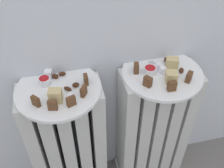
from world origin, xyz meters
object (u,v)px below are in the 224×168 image
object	(u,v)px
plate_left	(58,89)
jam_bowl_left	(45,81)
radiator_right	(153,130)
fork	(156,67)
jam_bowl_right	(150,70)
radiator_left	(69,146)
plate_right	(162,73)

from	to	relation	value
plate_left	jam_bowl_left	distance (m)	0.06
plate_left	radiator_right	bearing A→B (deg)	0.00
jam_bowl_left	plate_left	bearing A→B (deg)	-37.32
plate_left	fork	world-z (taller)	fork
jam_bowl_right	fork	distance (m)	0.05
plate_left	radiator_left	bearing A→B (deg)	180.00
jam_bowl_left	fork	size ratio (longest dim) A/B	0.45
radiator_right	plate_right	xyz separation A→B (m)	(0.00, 0.00, 0.33)
jam_bowl_right	plate_left	bearing A→B (deg)	-179.12
fork	radiator_left	bearing A→B (deg)	-174.69
radiator_right	plate_left	world-z (taller)	plate_left
plate_right	jam_bowl_left	world-z (taller)	jam_bowl_left
radiator_left	fork	bearing A→B (deg)	5.31
plate_right	jam_bowl_right	bearing A→B (deg)	173.87
radiator_left	plate_left	bearing A→B (deg)	0.00
plate_right	jam_bowl_right	size ratio (longest dim) A/B	6.39
radiator_right	jam_bowl_right	xyz separation A→B (m)	(-0.05, 0.01, 0.35)
radiator_right	jam_bowl_right	distance (m)	0.35
radiator_left	plate_left	size ratio (longest dim) A/B	2.17
plate_left	fork	distance (m)	0.36
radiator_left	plate_right	distance (m)	0.50
plate_right	fork	world-z (taller)	fork
plate_right	radiator_right	bearing A→B (deg)	180.00
radiator_left	plate_right	size ratio (longest dim) A/B	2.17
plate_left	jam_bowl_right	bearing A→B (deg)	0.88
jam_bowl_right	radiator_left	bearing A→B (deg)	-179.12
radiator_left	jam_bowl_left	bearing A→B (deg)	142.68
jam_bowl_left	radiator_left	bearing A→B (deg)	-37.32
radiator_right	jam_bowl_left	world-z (taller)	jam_bowl_left
radiator_right	plate_right	size ratio (longest dim) A/B	2.17
radiator_left	radiator_right	size ratio (longest dim) A/B	1.00
plate_left	jam_bowl_right	world-z (taller)	jam_bowl_right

